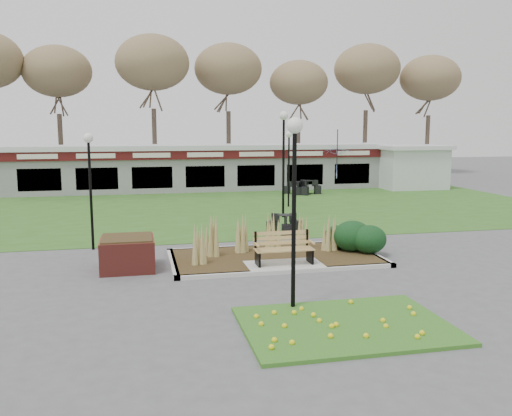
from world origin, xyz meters
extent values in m
plane|color=#515154|center=(0.00, 0.00, 0.00)|extent=(100.00, 100.00, 0.00)
cube|color=#2E5A1C|center=(0.00, 12.00, 0.01)|extent=(34.00, 16.00, 0.02)
cube|color=#2C601B|center=(0.00, -4.60, 0.04)|extent=(4.20, 3.00, 0.08)
cube|color=black|center=(0.00, 1.20, 0.06)|extent=(6.22, 3.22, 0.12)
cube|color=#B7B7B2|center=(0.00, -0.41, 0.06)|extent=(6.40, 0.18, 0.12)
cube|color=#B7B7B2|center=(0.00, 2.81, 0.06)|extent=(6.40, 0.18, 0.12)
cube|color=#B7B7B2|center=(-3.11, 1.20, 0.06)|extent=(0.18, 3.40, 0.12)
cube|color=#B7B7B2|center=(3.11, 1.20, 0.06)|extent=(0.18, 3.40, 0.12)
cube|color=#B7B7B2|center=(0.00, 0.15, 0.07)|extent=(2.20, 1.20, 0.13)
cone|color=#A29051|center=(-1.90, 1.60, 0.70)|extent=(0.36, 0.36, 1.15)
cone|color=#A29051|center=(-0.90, 2.00, 0.70)|extent=(0.36, 0.36, 1.15)
cone|color=#A29051|center=(0.20, 2.20, 0.70)|extent=(0.36, 0.36, 1.15)
cone|color=#A29051|center=(1.10, 2.00, 0.70)|extent=(0.36, 0.36, 1.15)
cone|color=#A29051|center=(1.90, 1.60, 0.70)|extent=(0.36, 0.36, 1.15)
cone|color=#A29051|center=(-2.40, 0.80, 0.70)|extent=(0.36, 0.36, 1.15)
ellipsoid|color=black|center=(2.60, 1.40, 0.59)|extent=(1.21, 1.10, 0.99)
ellipsoid|color=black|center=(3.00, 1.00, 0.54)|extent=(1.10, 1.00, 0.90)
ellipsoid|color=black|center=(2.90, 1.90, 0.53)|extent=(1.06, 0.96, 0.86)
ellipsoid|color=black|center=(2.30, 1.90, 0.48)|extent=(0.92, 0.84, 0.76)
cube|color=#A8844C|center=(0.00, 0.15, 0.56)|extent=(1.70, 0.57, 0.04)
cube|color=#A8844C|center=(0.00, 0.46, 0.84)|extent=(1.70, 0.13, 0.44)
cube|color=black|center=(-0.78, 0.15, 0.34)|extent=(0.06, 0.55, 0.42)
cube|color=black|center=(0.78, 0.15, 0.34)|extent=(0.06, 0.55, 0.42)
cube|color=black|center=(-0.78, 0.45, 0.81)|extent=(0.06, 0.06, 0.50)
cube|color=black|center=(0.78, 0.45, 0.81)|extent=(0.06, 0.06, 0.50)
cube|color=#A8844C|center=(-0.82, 0.13, 0.74)|extent=(0.05, 0.50, 0.04)
cube|color=#A8844C|center=(0.82, 0.13, 0.74)|extent=(0.05, 0.50, 0.04)
cube|color=maroon|center=(-4.40, 1.00, 0.45)|extent=(1.50, 1.50, 0.90)
cube|color=black|center=(-4.40, 1.00, 0.92)|extent=(1.40, 1.40, 0.06)
cube|color=gray|center=(0.00, 20.00, 1.30)|extent=(24.00, 3.00, 2.60)
cube|color=#4A0F10|center=(0.00, 18.45, 2.35)|extent=(24.00, 0.18, 0.55)
cube|color=silver|center=(0.00, 20.00, 2.75)|extent=(24.60, 3.40, 0.30)
cube|color=silver|center=(0.00, 18.34, 2.35)|extent=(22.00, 0.02, 0.28)
cube|color=black|center=(0.00, 18.55, 1.00)|extent=(22.00, 0.10, 1.30)
cube|color=silver|center=(13.50, 18.00, 1.30)|extent=(4.00, 3.00, 2.60)
cube|color=silver|center=(13.50, 18.00, 2.70)|extent=(4.40, 3.40, 0.25)
cylinder|color=#47382B|center=(-9.00, 28.00, 2.59)|extent=(0.36, 0.36, 5.17)
ellipsoid|color=olive|center=(-9.00, 28.00, 8.39)|extent=(5.24, 5.24, 3.93)
cylinder|color=#47382B|center=(-3.00, 28.00, 2.59)|extent=(0.36, 0.36, 5.17)
ellipsoid|color=olive|center=(-3.00, 28.00, 8.39)|extent=(5.24, 5.24, 3.93)
cylinder|color=#47382B|center=(3.00, 28.00, 2.59)|extent=(0.36, 0.36, 5.17)
ellipsoid|color=olive|center=(3.00, 28.00, 8.39)|extent=(5.24, 5.24, 3.93)
cylinder|color=#47382B|center=(9.00, 28.00, 2.59)|extent=(0.36, 0.36, 5.17)
ellipsoid|color=olive|center=(9.00, 28.00, 8.39)|extent=(5.24, 5.24, 3.93)
cylinder|color=#47382B|center=(15.00, 28.00, 2.59)|extent=(0.36, 0.36, 5.17)
ellipsoid|color=olive|center=(15.00, 28.00, 8.39)|extent=(5.24, 5.24, 3.93)
cylinder|color=#47382B|center=(21.00, 28.00, 2.59)|extent=(0.36, 0.36, 5.17)
ellipsoid|color=olive|center=(21.00, 28.00, 8.39)|extent=(5.24, 5.24, 3.93)
cylinder|color=black|center=(-5.57, 3.84, 1.77)|extent=(0.09, 0.09, 3.55)
sphere|color=white|center=(-5.57, 3.84, 3.69)|extent=(0.32, 0.32, 0.32)
cylinder|color=black|center=(-0.75, -3.33, 1.96)|extent=(0.10, 0.10, 3.92)
sphere|color=white|center=(-0.75, -3.33, 4.08)|extent=(0.35, 0.35, 0.35)
cylinder|color=black|center=(3.39, 11.70, 1.76)|extent=(0.09, 0.09, 3.52)
sphere|color=white|center=(3.39, 11.70, 3.66)|extent=(0.32, 0.32, 0.32)
cylinder|color=black|center=(2.28, 8.64, 2.17)|extent=(0.11, 0.11, 4.35)
sphere|color=white|center=(2.28, 8.64, 4.52)|extent=(0.39, 0.39, 0.39)
cylinder|color=black|center=(1.35, 5.00, 0.03)|extent=(0.43, 0.43, 0.03)
cylinder|color=black|center=(1.35, 5.00, 0.38)|extent=(0.05, 0.05, 0.70)
cylinder|color=black|center=(1.35, 5.00, 0.74)|extent=(0.58, 0.58, 0.02)
cube|color=black|center=(1.85, 5.20, 0.24)|extent=(0.43, 0.43, 0.45)
cube|color=black|center=(0.93, 5.33, 0.24)|extent=(0.46, 0.46, 0.45)
cube|color=black|center=(1.27, 4.47, 0.24)|extent=(0.37, 0.37, 0.45)
cylinder|color=black|center=(5.24, 16.63, 0.03)|extent=(0.43, 0.43, 0.03)
cylinder|color=black|center=(5.24, 16.63, 0.38)|extent=(0.05, 0.05, 0.71)
cylinder|color=black|center=(5.24, 16.63, 0.75)|extent=(0.59, 0.59, 0.02)
cube|color=black|center=(5.71, 16.90, 0.25)|extent=(0.45, 0.45, 0.45)
cube|color=black|center=(4.77, 16.90, 0.25)|extent=(0.46, 0.46, 0.45)
cube|color=black|center=(5.24, 16.09, 0.25)|extent=(0.33, 0.33, 0.45)
cylinder|color=black|center=(5.93, 16.41, 0.04)|extent=(0.48, 0.48, 0.03)
cylinder|color=black|center=(5.93, 16.41, 0.42)|extent=(0.05, 0.05, 0.79)
cylinder|color=black|center=(5.93, 16.41, 0.83)|extent=(0.65, 0.65, 0.03)
cube|color=black|center=(6.53, 16.37, 0.27)|extent=(0.39, 0.39, 0.50)
cube|color=black|center=(5.66, 16.94, 0.27)|extent=(0.50, 0.50, 0.50)
cube|color=black|center=(5.60, 15.91, 0.27)|extent=(0.51, 0.51, 0.50)
cylinder|color=black|center=(8.35, 18.00, 1.10)|extent=(0.06, 0.06, 2.20)
imported|color=blue|center=(8.35, 18.00, 1.75)|extent=(2.78, 2.80, 2.01)
imported|color=black|center=(-9.09, 23.90, 0.74)|extent=(4.64, 2.08, 1.48)
camera|label=1|loc=(-4.04, -14.52, 4.07)|focal=38.00mm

